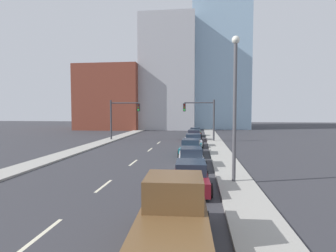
# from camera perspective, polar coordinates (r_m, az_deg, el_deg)

# --- Properties ---
(sidewalk_left) EXTENTS (2.09, 88.32, 0.14)m
(sidewalk_left) POSITION_cam_1_polar(r_m,az_deg,el_deg) (46.17, -8.91, -1.79)
(sidewalk_left) COLOR #9E9B93
(sidewalk_left) RESTS_ON ground
(sidewalk_right) EXTENTS (2.09, 88.32, 0.14)m
(sidewalk_right) POSITION_cam_1_polar(r_m,az_deg,el_deg) (44.50, 9.48, -1.99)
(sidewalk_right) COLOR #9E9B93
(sidewalk_right) RESTS_ON ground
(lane_stripe_at_8m) EXTENTS (0.16, 2.40, 0.01)m
(lane_stripe_at_8m) POSITION_cam_1_polar(r_m,az_deg,el_deg) (10.35, -25.74, -20.44)
(lane_stripe_at_8m) COLOR beige
(lane_stripe_at_8m) RESTS_ON ground
(lane_stripe_at_14m) EXTENTS (0.16, 2.40, 0.01)m
(lane_stripe_at_14m) POSITION_cam_1_polar(r_m,az_deg,el_deg) (15.18, -13.82, -12.53)
(lane_stripe_at_14m) COLOR beige
(lane_stripe_at_14m) RESTS_ON ground
(lane_stripe_at_20m) EXTENTS (0.16, 2.40, 0.01)m
(lane_stripe_at_20m) POSITION_cam_1_polar(r_m,az_deg,el_deg) (21.24, -7.55, -7.91)
(lane_stripe_at_20m) COLOR beige
(lane_stripe_at_20m) RESTS_ON ground
(lane_stripe_at_27m) EXTENTS (0.16, 2.40, 0.01)m
(lane_stripe_at_27m) POSITION_cam_1_polar(r_m,az_deg,el_deg) (28.08, -3.95, -5.15)
(lane_stripe_at_27m) COLOR beige
(lane_stripe_at_27m) RESTS_ON ground
(lane_stripe_at_33m) EXTENTS (0.16, 2.40, 0.01)m
(lane_stripe_at_33m) POSITION_cam_1_polar(r_m,az_deg,el_deg) (34.03, -2.03, -3.67)
(lane_stripe_at_33m) COLOR beige
(lane_stripe_at_33m) RESTS_ON ground
(building_brick_left) EXTENTS (14.00, 16.00, 14.17)m
(building_brick_left) POSITION_cam_1_polar(r_m,az_deg,el_deg) (64.01, -11.44, 5.87)
(building_brick_left) COLOR brown
(building_brick_left) RESTS_ON ground
(building_office_center) EXTENTS (12.00, 20.00, 25.00)m
(building_office_center) POSITION_cam_1_polar(r_m,az_deg,el_deg) (65.66, 0.63, 10.61)
(building_office_center) COLOR #A8A8AD
(building_office_center) RESTS_ON ground
(building_glass_right) EXTENTS (13.00, 20.00, 28.52)m
(building_glass_right) POSITION_cam_1_polar(r_m,az_deg,el_deg) (69.66, 10.93, 11.59)
(building_glass_right) COLOR #8CADC6
(building_glass_right) RESTS_ON ground
(traffic_signal_left) EXTENTS (4.26, 0.35, 5.64)m
(traffic_signal_left) POSITION_cam_1_polar(r_m,az_deg,el_deg) (37.28, -10.47, 2.54)
(traffic_signal_left) COLOR #38383D
(traffic_signal_left) RESTS_ON ground
(traffic_signal_right) EXTENTS (4.26, 0.35, 5.64)m
(traffic_signal_right) POSITION_cam_1_polar(r_m,az_deg,el_deg) (35.61, 7.93, 2.53)
(traffic_signal_right) COLOR #38383D
(traffic_signal_right) RESTS_ON ground
(street_lamp) EXTENTS (0.44, 0.44, 8.27)m
(street_lamp) POSITION_cam_1_polar(r_m,az_deg,el_deg) (15.20, 14.35, 5.76)
(street_lamp) COLOR #4C4C51
(street_lamp) RESTS_ON ground
(pickup_truck_brown) EXTENTS (2.48, 5.75, 2.10)m
(pickup_truck_brown) POSITION_cam_1_polar(r_m,az_deg,el_deg) (8.07, 1.06, -20.61)
(pickup_truck_brown) COLOR brown
(pickup_truck_brown) RESTS_ON ground
(sedan_maroon) EXTENTS (2.18, 4.35, 1.48)m
(sedan_maroon) POSITION_cam_1_polar(r_m,az_deg,el_deg) (14.08, 4.96, -10.87)
(sedan_maroon) COLOR maroon
(sedan_maroon) RESTS_ON ground
(sedan_white) EXTENTS (2.26, 4.69, 1.42)m
(sedan_white) POSITION_cam_1_polar(r_m,az_deg,el_deg) (19.59, 5.03, -6.91)
(sedan_white) COLOR silver
(sedan_white) RESTS_ON ground
(sedan_teal) EXTENTS (2.30, 4.74, 1.48)m
(sedan_teal) POSITION_cam_1_polar(r_m,az_deg,el_deg) (24.85, 5.05, -4.70)
(sedan_teal) COLOR #196B75
(sedan_teal) RESTS_ON ground
(sedan_silver) EXTENTS (2.35, 4.30, 1.49)m
(sedan_silver) POSITION_cam_1_polar(r_m,az_deg,el_deg) (30.42, 5.48, -3.21)
(sedan_silver) COLOR #B2B2BC
(sedan_silver) RESTS_ON ground
(sedan_red) EXTENTS (2.18, 4.51, 1.50)m
(sedan_red) POSITION_cam_1_polar(r_m,az_deg,el_deg) (36.83, 5.70, -2.10)
(sedan_red) COLOR red
(sedan_red) RESTS_ON ground
(sedan_green) EXTENTS (2.04, 4.31, 1.40)m
(sedan_green) POSITION_cam_1_polar(r_m,az_deg,el_deg) (42.95, 5.94, -1.39)
(sedan_green) COLOR #1E6033
(sedan_green) RESTS_ON ground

